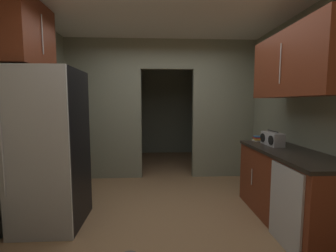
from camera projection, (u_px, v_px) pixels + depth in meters
ground at (166, 219)px, 2.94m from camera, size 20.00×20.00×0.00m
kitchen_overhead_slab at (164, 13)px, 3.19m from camera, size 4.01×7.46×0.06m
kitchen_partition at (161, 106)px, 4.52m from camera, size 3.61×0.12×2.66m
adjoining_room_shell at (160, 108)px, 6.18m from camera, size 3.61×2.35×2.66m
refrigerator at (50, 149)px, 2.75m from camera, size 0.72×0.79×1.86m
lower_cabinet_run at (289, 187)px, 2.82m from camera, size 0.64×1.63×0.90m
dishwasher at (285, 207)px, 2.35m from camera, size 0.02×0.56×0.84m
upper_cabinet_counterside at (296, 64)px, 2.67m from camera, size 0.36×1.47×0.75m
upper_cabinet_fridgeside at (26, 34)px, 2.71m from camera, size 0.36×0.79×0.76m
boombox at (272, 139)px, 3.15m from camera, size 0.16×0.39×0.20m
book_stack at (258, 139)px, 3.50m from camera, size 0.14×0.16×0.07m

